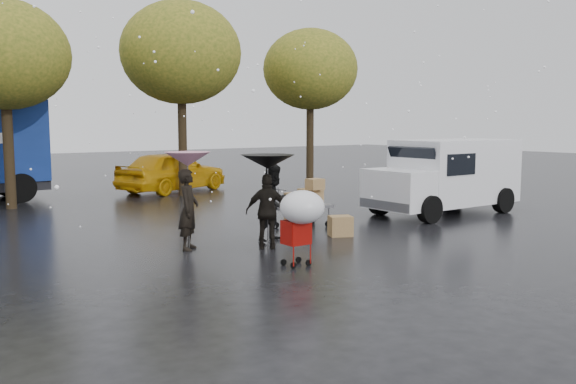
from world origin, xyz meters
TOP-DOWN VIEW (x-y plane):
  - ground at (0.00, 0.00)m, footprint 90.00×90.00m
  - person_pink at (-1.79, 1.06)m, footprint 0.73×0.75m
  - person_middle at (0.25, 0.78)m, footprint 1.00×0.86m
  - person_black at (-0.38, 0.12)m, footprint 1.00×0.88m
  - umbrella_pink at (-1.79, 1.06)m, footprint 0.97×0.97m
  - umbrella_black at (-0.38, 0.12)m, footprint 1.15×1.15m
  - vendor_cart at (1.92, 1.80)m, footprint 1.52×0.80m
  - shopping_cart at (-0.83, -1.65)m, footprint 0.84×0.84m
  - white_van at (6.86, 1.28)m, footprint 4.91×2.18m
  - box_ground_near at (1.88, 0.34)m, footprint 0.66×0.61m
  - box_ground_far at (1.86, 2.20)m, footprint 0.47×0.39m
  - yellow_taxi at (2.72, 11.40)m, footprint 5.13×3.46m
  - tree_row at (-0.47, 10.00)m, footprint 21.60×4.40m

SIDE VIEW (x-z plane):
  - ground at x=0.00m, z-range 0.00..0.00m
  - box_ground_far at x=1.86m, z-range 0.00..0.33m
  - box_ground_near at x=1.88m, z-range 0.00..0.48m
  - vendor_cart at x=1.92m, z-range 0.09..1.36m
  - yellow_taxi at x=2.72m, z-range 0.00..1.62m
  - person_black at x=-0.38m, z-range 0.00..1.63m
  - person_pink at x=-1.79m, z-range 0.00..1.73m
  - person_middle at x=0.25m, z-range 0.00..1.78m
  - shopping_cart at x=-0.83m, z-range 0.33..1.80m
  - white_van at x=6.86m, z-range 0.06..2.26m
  - umbrella_black at x=-0.38m, z-range 0.87..2.90m
  - umbrella_pink at x=-1.79m, z-range 0.89..2.99m
  - tree_row at x=-0.47m, z-range 1.46..8.58m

